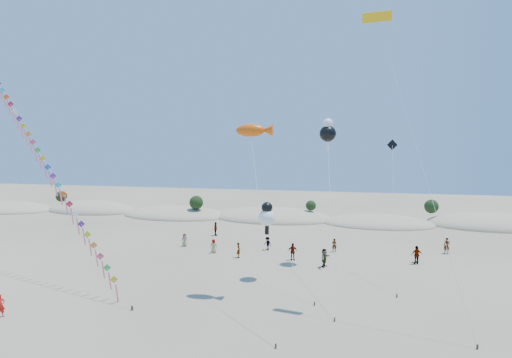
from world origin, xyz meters
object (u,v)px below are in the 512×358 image
object	(u,v)px
fish_kite	(254,131)
parafoil_kite	(379,23)
kite_train	(46,165)
flyer_foreground	(0,306)

from	to	relation	value
fish_kite	parafoil_kite	world-z (taller)	parafoil_kite
kite_train	fish_kite	bearing A→B (deg)	-2.10
parafoil_kite	flyer_foreground	world-z (taller)	parafoil_kite
fish_kite	flyer_foreground	distance (m)	22.83
fish_kite	flyer_foreground	size ratio (longest dim) A/B	8.17
parafoil_kite	flyer_foreground	distance (m)	34.41
kite_train	parafoil_kite	size ratio (longest dim) A/B	0.98
kite_train	parafoil_kite	distance (m)	31.20
fish_kite	flyer_foreground	world-z (taller)	fish_kite
flyer_foreground	fish_kite	bearing A→B (deg)	-37.10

